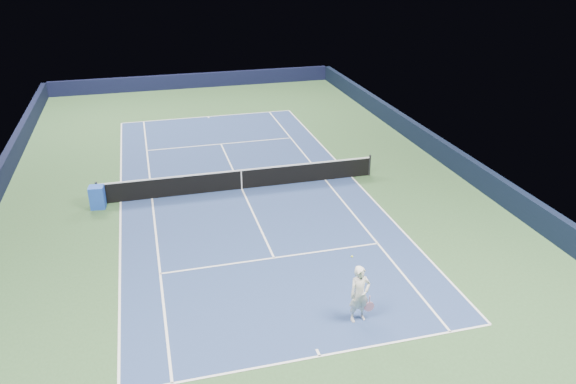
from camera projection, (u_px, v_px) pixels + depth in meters
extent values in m
plane|color=#2E502B|center=(242.00, 189.00, 26.27)|extent=(40.00, 40.00, 0.00)
cube|color=black|center=(194.00, 81.00, 43.45)|extent=(22.00, 0.35, 1.10)
cube|color=black|center=(450.00, 157.00, 28.58)|extent=(0.35, 40.00, 1.10)
cube|color=navy|center=(242.00, 189.00, 26.27)|extent=(10.97, 23.77, 0.01)
cube|color=white|center=(208.00, 117.00, 36.70)|extent=(10.97, 0.08, 0.00)
cube|color=white|center=(320.00, 356.00, 15.83)|extent=(10.97, 0.08, 0.00)
cube|color=white|center=(352.00, 177.00, 27.55)|extent=(0.08, 23.77, 0.00)
cube|color=white|center=(121.00, 202.00, 24.98)|extent=(0.08, 23.77, 0.00)
cube|color=white|center=(325.00, 180.00, 27.23)|extent=(0.08, 23.77, 0.00)
cube|color=white|center=(152.00, 198.00, 25.30)|extent=(0.08, 23.77, 0.00)
cube|color=white|center=(221.00, 144.00, 31.89)|extent=(8.23, 0.08, 0.00)
cube|color=white|center=(274.00, 258.00, 20.65)|extent=(8.23, 0.08, 0.00)
cube|color=white|center=(242.00, 189.00, 26.27)|extent=(0.08, 12.80, 0.00)
cube|color=white|center=(208.00, 117.00, 36.57)|extent=(0.08, 0.30, 0.00)
cube|color=white|center=(318.00, 353.00, 15.96)|extent=(0.08, 0.30, 0.00)
cylinder|color=black|center=(97.00, 193.00, 24.55)|extent=(0.10, 0.10, 1.07)
cylinder|color=black|center=(370.00, 165.00, 27.55)|extent=(0.10, 0.10, 1.07)
cube|color=black|center=(241.00, 180.00, 26.08)|extent=(12.80, 0.03, 0.91)
cube|color=white|center=(241.00, 170.00, 25.88)|extent=(12.80, 0.04, 0.06)
cube|color=white|center=(241.00, 180.00, 26.08)|extent=(0.05, 0.04, 0.91)
cube|color=#1E46B6|center=(97.00, 197.00, 24.26)|extent=(0.67, 0.62, 1.01)
cube|color=white|center=(104.00, 198.00, 24.35)|extent=(0.06, 0.45, 0.45)
imported|color=white|center=(360.00, 294.00, 16.96)|extent=(0.74, 0.54, 1.88)
cylinder|color=#ED99BE|center=(370.00, 300.00, 17.09)|extent=(0.03, 0.03, 0.31)
cylinder|color=black|center=(369.00, 307.00, 17.19)|extent=(0.31, 0.02, 0.31)
cylinder|color=#CA83A0|center=(369.00, 307.00, 17.19)|extent=(0.33, 0.03, 0.33)
sphere|color=#D0E530|center=(352.00, 257.00, 17.56)|extent=(0.07, 0.07, 0.07)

